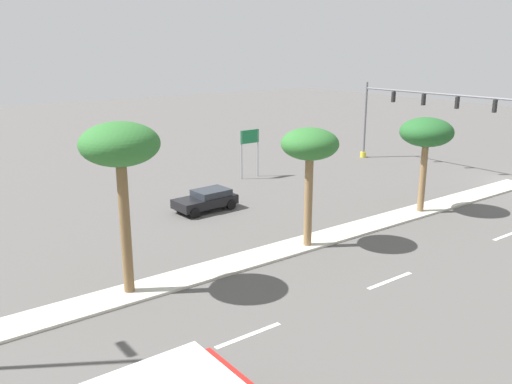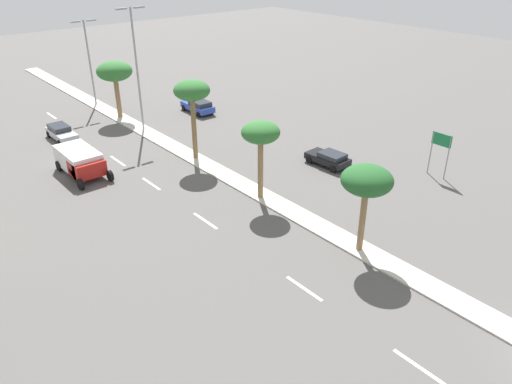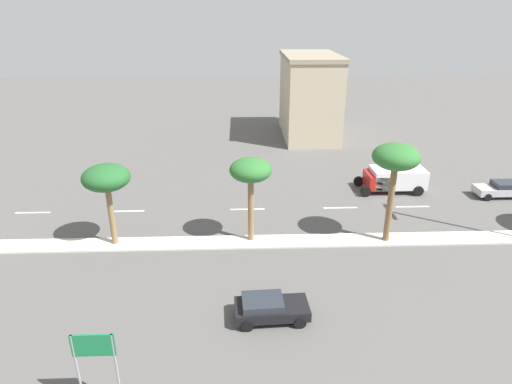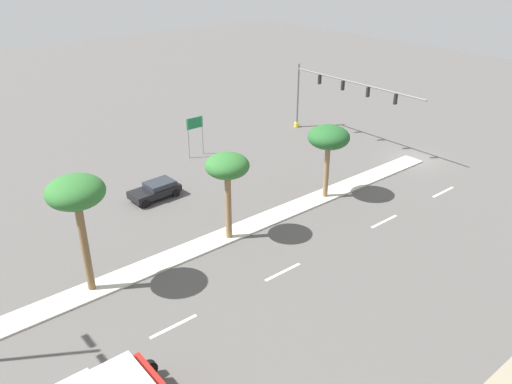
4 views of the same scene
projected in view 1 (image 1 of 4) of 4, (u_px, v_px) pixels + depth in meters
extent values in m
plane|color=#565451|center=(164.00, 285.00, 23.09)|extent=(160.00, 160.00, 0.00)
cube|color=silver|center=(508.00, 235.00, 29.20)|extent=(0.20, 2.80, 0.01)
cube|color=silver|center=(390.00, 281.00, 23.53)|extent=(0.20, 2.80, 0.01)
cube|color=silver|center=(249.00, 335.00, 19.09)|extent=(0.20, 2.80, 0.01)
cylinder|color=slate|center=(365.00, 120.00, 48.58)|extent=(0.24, 0.24, 6.81)
cylinder|color=gold|center=(363.00, 155.00, 49.41)|extent=(0.53, 0.53, 0.50)
cylinder|color=slate|center=(441.00, 94.00, 41.96)|extent=(15.20, 0.16, 0.16)
cube|color=black|center=(393.00, 97.00, 45.62)|extent=(0.20, 0.32, 0.90)
sphere|color=yellow|center=(394.00, 97.00, 45.69)|extent=(0.18, 0.18, 0.18)
cube|color=black|center=(424.00, 100.00, 43.28)|extent=(0.20, 0.32, 0.90)
sphere|color=yellow|center=(425.00, 100.00, 43.35)|extent=(0.18, 0.18, 0.18)
cube|color=black|center=(457.00, 103.00, 40.93)|extent=(0.20, 0.32, 0.90)
sphere|color=yellow|center=(458.00, 103.00, 41.00)|extent=(0.18, 0.18, 0.18)
cube|color=black|center=(495.00, 106.00, 38.58)|extent=(0.20, 0.32, 0.90)
sphere|color=yellow|center=(496.00, 106.00, 38.65)|extent=(0.18, 0.18, 0.18)
cylinder|color=gray|center=(258.00, 153.00, 41.83)|extent=(0.10, 0.10, 3.74)
cylinder|color=gray|center=(242.00, 155.00, 40.94)|extent=(0.10, 0.10, 3.74)
cube|color=#19723F|center=(250.00, 137.00, 41.03)|extent=(0.08, 1.71, 1.03)
cylinder|color=olive|center=(423.00, 177.00, 32.50)|extent=(0.39, 0.39, 4.32)
ellipsoid|color=#235B28|center=(427.00, 132.00, 31.79)|extent=(3.14, 3.14, 1.73)
cylinder|color=olive|center=(308.00, 200.00, 26.83)|extent=(0.41, 0.41, 4.72)
ellipsoid|color=#2D6B2D|center=(310.00, 144.00, 26.07)|extent=(2.84, 2.84, 1.56)
cylinder|color=brown|center=(125.00, 227.00, 21.55)|extent=(0.43, 0.43, 5.62)
ellipsoid|color=#2D6B2D|center=(120.00, 144.00, 20.66)|extent=(3.12, 3.12, 1.72)
cube|color=black|center=(205.00, 201.00, 33.36)|extent=(2.02, 3.98, 0.56)
cube|color=#262B33|center=(211.00, 193.00, 33.54)|extent=(1.74, 2.22, 0.40)
cylinder|color=black|center=(195.00, 213.00, 31.95)|extent=(0.25, 0.65, 0.64)
cylinder|color=black|center=(179.00, 207.00, 33.23)|extent=(0.25, 0.65, 0.64)
cylinder|color=black|center=(231.00, 205.00, 33.64)|extent=(0.25, 0.65, 0.64)
cylinder|color=black|center=(215.00, 199.00, 34.92)|extent=(0.25, 0.65, 0.64)
cylinder|color=black|center=(220.00, 382.00, 15.69)|extent=(0.28, 0.90, 0.90)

